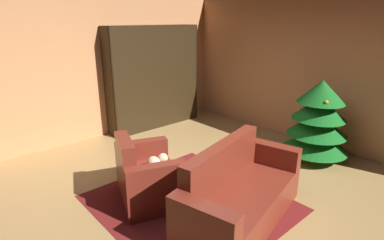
{
  "coord_description": "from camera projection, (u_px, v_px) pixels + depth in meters",
  "views": [
    {
      "loc": [
        2.7,
        -2.63,
        2.28
      ],
      "look_at": [
        -0.19,
        -0.05,
        1.0
      ],
      "focal_mm": 28.73,
      "sensor_mm": 36.0,
      "label": 1
    }
  ],
  "objects": [
    {
      "name": "bookshelf_unit",
      "position": [
        160.0,
        79.0,
        6.67
      ],
      "size": [
        0.39,
        2.14,
        2.16
      ],
      "color": "black",
      "rests_on": "ground"
    },
    {
      "name": "couch_red",
      "position": [
        239.0,
        197.0,
        3.55
      ],
      "size": [
        1.14,
        1.99,
        0.93
      ],
      "color": "maroon",
      "rests_on": "ground"
    },
    {
      "name": "coffee_table",
      "position": [
        193.0,
        176.0,
        3.92
      ],
      "size": [
        0.61,
        0.61,
        0.41
      ],
      "color": "black",
      "rests_on": "ground"
    },
    {
      "name": "wall_left",
      "position": [
        99.0,
        68.0,
        5.97
      ],
      "size": [
        0.06,
        5.67,
        2.73
      ],
      "primitive_type": "cube",
      "color": "tan",
      "rests_on": "ground"
    },
    {
      "name": "ground_plane",
      "position": [
        204.0,
        190.0,
        4.29
      ],
      "size": [
        7.06,
        7.06,
        0.0
      ],
      "primitive_type": "plane",
      "color": "#A7814C"
    },
    {
      "name": "wall_back",
      "position": [
        315.0,
        71.0,
        5.63
      ],
      "size": [
        6.0,
        0.06,
        2.73
      ],
      "primitive_type": "cube",
      "color": "tan",
      "rests_on": "ground"
    },
    {
      "name": "bottle_on_table",
      "position": [
        204.0,
        163.0,
        3.97
      ],
      "size": [
        0.07,
        0.07,
        0.23
      ],
      "color": "#582014",
      "rests_on": "coffee_table"
    },
    {
      "name": "decorated_tree",
      "position": [
        318.0,
        120.0,
        5.07
      ],
      "size": [
        1.06,
        1.06,
        1.36
      ],
      "color": "brown",
      "rests_on": "ground"
    },
    {
      "name": "armchair_red",
      "position": [
        147.0,
        177.0,
        4.0
      ],
      "size": [
        1.15,
        1.01,
        0.89
      ],
      "color": "maroon",
      "rests_on": "ground"
    },
    {
      "name": "area_rug",
      "position": [
        190.0,
        203.0,
        3.99
      ],
      "size": [
        2.31,
        2.13,
        0.01
      ],
      "primitive_type": "cube",
      "color": "maroon",
      "rests_on": "ground"
    },
    {
      "name": "book_stack_on_table",
      "position": [
        197.0,
        170.0,
        3.88
      ],
      "size": [
        0.22,
        0.17,
        0.1
      ],
      "color": "gray",
      "rests_on": "coffee_table"
    }
  ]
}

